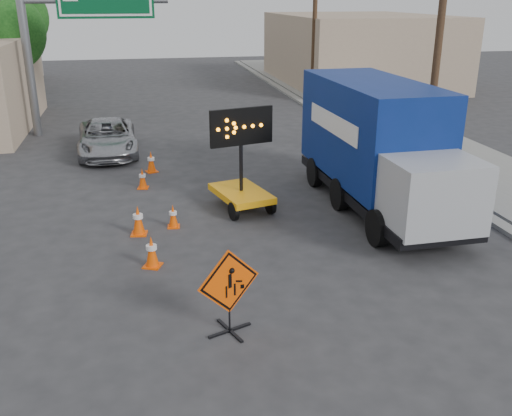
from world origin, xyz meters
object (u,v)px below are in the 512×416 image
object	(u,v)px
construction_sign	(229,289)
pickup_truck	(107,137)
box_truck	(378,153)
arrow_board	(241,187)

from	to	relation	value
construction_sign	pickup_truck	size ratio (longest dim) A/B	0.35
pickup_truck	box_truck	distance (m)	11.04
construction_sign	pickup_truck	xyz separation A→B (m)	(-2.60, 13.42, -0.22)
pickup_truck	box_truck	size ratio (longest dim) A/B	0.62
pickup_truck	box_truck	world-z (taller)	box_truck
construction_sign	pickup_truck	distance (m)	13.67
construction_sign	pickup_truck	world-z (taller)	construction_sign
construction_sign	arrow_board	bearing A→B (deg)	56.84
box_truck	pickup_truck	bearing A→B (deg)	134.17
construction_sign	box_truck	bearing A→B (deg)	26.63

